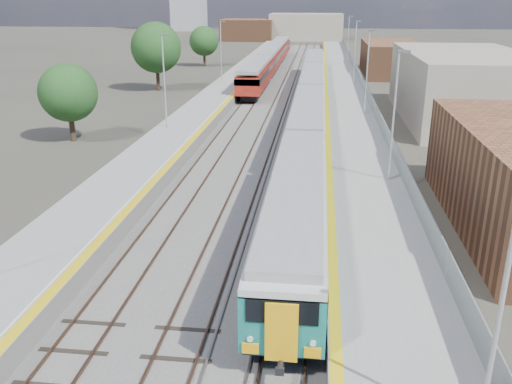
# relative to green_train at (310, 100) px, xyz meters

# --- Properties ---
(ground) EXTENTS (320.00, 320.00, 0.00)m
(ground) POSITION_rel_green_train_xyz_m (-1.50, 8.05, -2.09)
(ground) COLOR #47443A
(ground) RESTS_ON ground
(ballast_bed) EXTENTS (10.50, 155.00, 0.06)m
(ballast_bed) POSITION_rel_green_train_xyz_m (-3.75, 10.55, -2.06)
(ballast_bed) COLOR #565451
(ballast_bed) RESTS_ON ground
(tracks) EXTENTS (8.96, 160.00, 0.17)m
(tracks) POSITION_rel_green_train_xyz_m (-3.15, 12.23, -1.98)
(tracks) COLOR #4C3323
(tracks) RESTS_ON ground
(platform_right) EXTENTS (4.70, 155.00, 8.52)m
(platform_right) POSITION_rel_green_train_xyz_m (3.78, 10.54, -1.55)
(platform_right) COLOR slate
(platform_right) RESTS_ON ground
(platform_left) EXTENTS (4.30, 155.00, 8.52)m
(platform_left) POSITION_rel_green_train_xyz_m (-10.55, 10.54, -1.57)
(platform_left) COLOR slate
(platform_left) RESTS_ON ground
(buildings) EXTENTS (72.00, 185.50, 40.00)m
(buildings) POSITION_rel_green_train_xyz_m (-19.62, 96.65, 8.62)
(buildings) COLOR brown
(buildings) RESTS_ON ground
(green_train) EXTENTS (2.69, 75.00, 2.96)m
(green_train) POSITION_rel_green_train_xyz_m (0.00, 0.00, 0.00)
(green_train) COLOR black
(green_train) RESTS_ON ground
(red_train) EXTENTS (2.83, 57.45, 3.58)m
(red_train) POSITION_rel_green_train_xyz_m (-7.00, 36.12, 0.03)
(red_train) COLOR black
(red_train) RESTS_ON ground
(tree_a) EXTENTS (4.67, 4.67, 6.33)m
(tree_a) POSITION_rel_green_train_xyz_m (-19.25, -9.54, 1.90)
(tree_a) COLOR #382619
(tree_a) RESTS_ON ground
(tree_b) EXTENTS (6.24, 6.24, 8.45)m
(tree_b) POSITION_rel_green_train_xyz_m (-19.59, 16.42, 3.24)
(tree_b) COLOR #382619
(tree_b) RESTS_ON ground
(tree_c) EXTENTS (4.95, 4.95, 6.71)m
(tree_c) POSITION_rel_green_train_xyz_m (-19.01, 42.46, 2.14)
(tree_c) COLOR #382619
(tree_c) RESTS_ON ground
(tree_d) EXTENTS (4.38, 4.38, 5.94)m
(tree_d) POSITION_rel_green_train_xyz_m (18.76, 17.77, 1.65)
(tree_d) COLOR #382619
(tree_d) RESTS_ON ground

